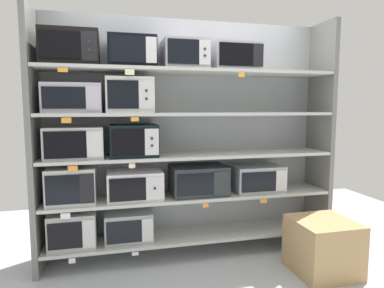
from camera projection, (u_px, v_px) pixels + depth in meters
name	position (u px, v px, depth m)	size (l,w,h in m)	color
back_panel	(186.00, 136.00, 3.56)	(3.05, 0.04, 2.41)	#9EA3A8
upright_left	(34.00, 141.00, 2.98)	(0.05, 0.46, 2.41)	slate
upright_right	(320.00, 135.00, 3.67)	(0.05, 0.46, 2.41)	slate
shelf_0	(192.00, 235.00, 3.44)	(2.85, 0.46, 0.03)	beige
microwave_0	(73.00, 228.00, 3.14)	(0.42, 0.39, 0.33)	#9DA2A1
microwave_1	(129.00, 226.00, 3.26)	(0.45, 0.34, 0.28)	#97A1A2
price_tag_0	(72.00, 261.00, 2.94)	(0.06, 0.00, 0.04)	white
price_tag_1	(135.00, 254.00, 3.07)	(0.06, 0.00, 0.03)	white
shelf_1	(192.00, 196.00, 3.39)	(2.85, 0.46, 0.03)	beige
microwave_2	(72.00, 184.00, 3.09)	(0.43, 0.41, 0.33)	#BCBCBC
microwave_3	(135.00, 184.00, 3.23)	(0.52, 0.40, 0.27)	silver
microwave_4	(198.00, 180.00, 3.38)	(0.56, 0.41, 0.29)	#262C2F
microwave_5	(256.00, 178.00, 3.54)	(0.52, 0.38, 0.27)	#99A3A8
price_tag_2	(65.00, 216.00, 2.89)	(0.08, 0.00, 0.05)	white
price_tag_3	(206.00, 205.00, 3.19)	(0.06, 0.00, 0.04)	orange
price_tag_4	(264.00, 201.00, 3.33)	(0.08, 0.00, 0.04)	orange
shelf_2	(192.00, 155.00, 3.34)	(2.85, 0.46, 0.03)	beige
microwave_6	(75.00, 142.00, 3.06)	(0.51, 0.38, 0.29)	#B8B5B6
microwave_7	(134.00, 140.00, 3.19)	(0.45, 0.40, 0.30)	black
price_tag_5	(73.00, 169.00, 2.86)	(0.08, 0.00, 0.05)	orange
price_tag_6	(132.00, 166.00, 2.98)	(0.06, 0.00, 0.04)	beige
shelf_3	(192.00, 114.00, 3.30)	(2.85, 0.46, 0.03)	beige
microwave_8	(73.00, 98.00, 3.01)	(0.51, 0.34, 0.26)	#BBB2C3
microwave_9	(129.00, 95.00, 3.13)	(0.44, 0.36, 0.33)	silver
price_tag_7	(66.00, 120.00, 2.81)	(0.08, 0.00, 0.05)	orange
price_tag_8	(135.00, 119.00, 2.94)	(0.07, 0.00, 0.04)	orange
shelf_4	(192.00, 71.00, 3.25)	(2.85, 0.46, 0.03)	beige
microwave_10	(70.00, 49.00, 2.96)	(0.50, 0.36, 0.31)	black
microwave_11	(131.00, 53.00, 3.09)	(0.43, 0.40, 0.28)	black
microwave_12	(184.00, 55.00, 3.21)	(0.42, 0.43, 0.27)	#A29BAB
microwave_13	(235.00, 57.00, 3.34)	(0.48, 0.35, 0.27)	#A4A2A9
price_tag_9	(63.00, 70.00, 2.76)	(0.08, 0.00, 0.04)	orange
price_tag_10	(130.00, 72.00, 2.89)	(0.08, 0.00, 0.05)	beige
price_tag_11	(242.00, 75.00, 3.13)	(0.06, 0.00, 0.05)	orange
shipping_carton	(323.00, 246.00, 3.03)	(0.53, 0.53, 0.49)	tan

